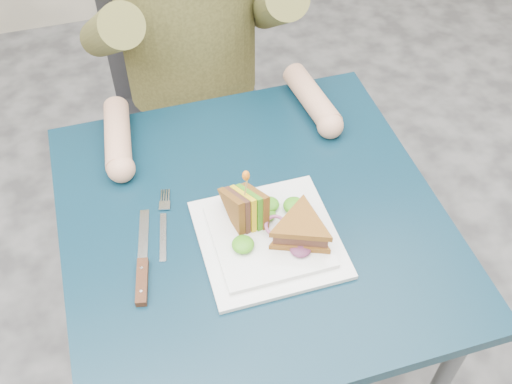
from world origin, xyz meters
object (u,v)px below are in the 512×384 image
object	(u,v)px
sandwich_flat	(301,230)
knife	(142,273)
chair	(189,88)
plate	(268,238)
table	(253,240)
fork	(164,226)
sandwich_upright	(247,209)

from	to	relation	value
sandwich_flat	knife	bearing A→B (deg)	176.84
chair	knife	world-z (taller)	chair
plate	knife	world-z (taller)	plate
plate	sandwich_flat	world-z (taller)	sandwich_flat
table	knife	world-z (taller)	knife
chair	fork	distance (m)	0.69
plate	sandwich_flat	xyz separation A→B (m)	(0.05, -0.02, 0.04)
fork	knife	distance (m)	0.12
table	sandwich_upright	xyz separation A→B (m)	(-0.02, -0.02, 0.13)
knife	chair	bearing A→B (deg)	72.59
chair	plate	bearing A→B (deg)	-89.07
table	sandwich_flat	world-z (taller)	sandwich_flat
sandwich_flat	fork	distance (m)	0.27
plate	sandwich_upright	world-z (taller)	sandwich_upright
table	fork	world-z (taller)	fork
plate	knife	bearing A→B (deg)	-178.02
plate	sandwich_flat	distance (m)	0.07
sandwich_upright	knife	size ratio (longest dim) A/B	0.61
plate	fork	bearing A→B (deg)	153.85
fork	knife	size ratio (longest dim) A/B	0.81
plate	knife	size ratio (longest dim) A/B	1.18
table	plate	world-z (taller)	plate
table	sandwich_upright	world-z (taller)	sandwich_upright
plate	knife	distance (m)	0.24
table	sandwich_upright	size ratio (longest dim) A/B	5.61
sandwich_upright	knife	distance (m)	0.23
table	chair	bearing A→B (deg)	90.00
chair	fork	xyz separation A→B (m)	(-0.17, -0.64, 0.19)
fork	knife	world-z (taller)	knife
chair	fork	bearing A→B (deg)	-105.20
sandwich_flat	sandwich_upright	xyz separation A→B (m)	(-0.09, 0.07, 0.01)
fork	table	bearing A→B (deg)	-8.25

